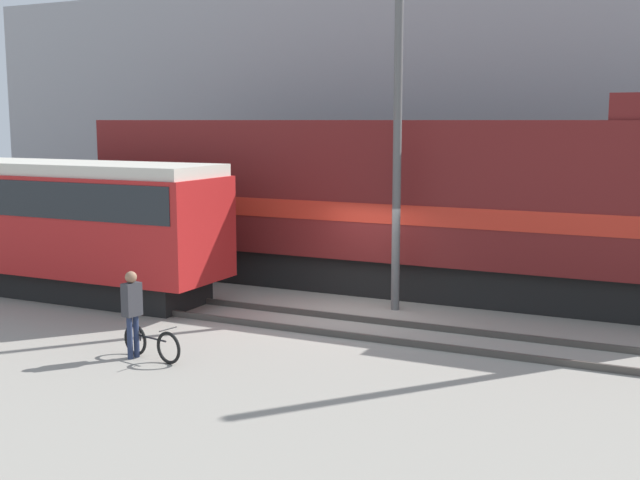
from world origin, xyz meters
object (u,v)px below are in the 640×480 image
bicycle (152,343)px  person (132,305)px  utility_pole_left (398,105)px  freight_locomotive (392,201)px  streetcar (57,219)px

bicycle → person: 0.83m
utility_pole_left → freight_locomotive: bearing=113.0°
streetcar → utility_pole_left: bearing=14.3°
bicycle → person: (-0.39, -0.07, 0.73)m
freight_locomotive → bicycle: size_ratio=11.12×
freight_locomotive → person: freight_locomotive is taller
utility_pole_left → person: bearing=-117.8°
bicycle → freight_locomotive: bearing=77.1°
freight_locomotive → bicycle: bearing=-102.9°
freight_locomotive → streetcar: (-7.77, -4.42, -0.41)m
person → utility_pole_left: size_ratio=0.17×
streetcar → person: size_ratio=5.51×
freight_locomotive → streetcar: size_ratio=1.83×
person → utility_pole_left: bearing=62.2°
freight_locomotive → utility_pole_left: bearing=-67.0°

